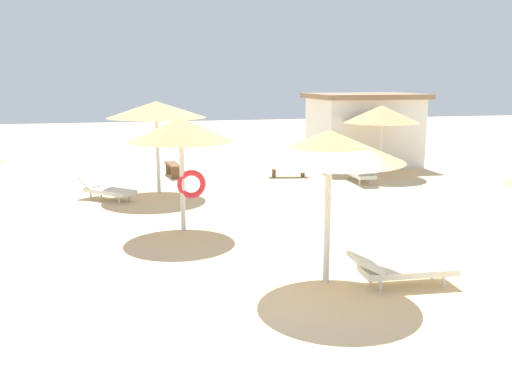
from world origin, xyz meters
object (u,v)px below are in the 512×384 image
at_px(bench_0, 288,168).
at_px(lounger_2, 400,269).
at_px(parasol_5, 382,114).
at_px(lounger_5, 361,173).
at_px(bench_1, 173,167).
at_px(parasol_7, 181,131).
at_px(lounger_4, 106,189).
at_px(parasol_4, 156,110).
at_px(parasol_2, 329,146).
at_px(beach_cabana, 363,129).

bearing_deg(bench_0, lounger_2, -96.57).
bearing_deg(parasol_5, lounger_5, -136.12).
xyz_separation_m(lounger_2, bench_1, (-2.92, 12.47, 0.04)).
distance_m(parasol_7, lounger_4, 5.04).
distance_m(lounger_5, bench_1, 7.01).
bearing_deg(parasol_4, lounger_5, 2.55).
bearing_deg(parasol_5, bench_0, 172.98).
height_order(parasol_2, bench_1, parasol_2).
relative_size(parasol_5, lounger_5, 1.53).
relative_size(parasol_2, parasol_5, 0.98).
bearing_deg(lounger_2, parasol_4, 111.52).
bearing_deg(beach_cabana, lounger_5, -114.75).
bearing_deg(lounger_5, parasol_7, -143.97).
bearing_deg(bench_1, lounger_5, -23.82).
xyz_separation_m(lounger_5, bench_0, (-2.18, 1.74, 0.02)).
xyz_separation_m(parasol_2, lounger_4, (-4.06, 8.34, -2.20)).
height_order(lounger_4, bench_0, lounger_4).
relative_size(parasol_2, parasol_4, 0.90).
height_order(lounger_2, bench_0, lounger_2).
relative_size(lounger_2, bench_1, 1.27).
xyz_separation_m(parasol_4, lounger_4, (-1.63, -0.54, -2.38)).
relative_size(lounger_4, lounger_5, 0.97).
bearing_deg(lounger_2, lounger_4, 121.17).
bearing_deg(parasol_2, lounger_4, 115.95).
distance_m(parasol_5, bench_0, 4.08).
bearing_deg(lounger_4, bench_0, 21.43).
relative_size(parasol_2, parasol_7, 1.01).
distance_m(parasol_4, lounger_5, 7.55).
height_order(parasol_2, lounger_5, parasol_2).
distance_m(lounger_2, lounger_5, 10.25).
xyz_separation_m(bench_0, beach_cabana, (4.01, 2.23, 1.19)).
relative_size(parasol_4, bench_1, 2.03).
bearing_deg(parasol_5, lounger_4, -167.97).
bearing_deg(bench_1, parasol_4, -103.44).
relative_size(parasol_5, lounger_2, 1.46).
height_order(lounger_2, lounger_5, lounger_5).
relative_size(parasol_2, bench_1, 1.82).
bearing_deg(beach_cabana, bench_1, -172.13).
xyz_separation_m(lounger_2, lounger_5, (3.49, 9.64, 0.02)).
bearing_deg(bench_0, parasol_2, -103.19).
height_order(lounger_4, lounger_5, lounger_5).
distance_m(parasol_5, lounger_2, 12.14).
distance_m(parasol_2, lounger_2, 2.57).
bearing_deg(parasol_2, lounger_5, 62.73).
bearing_deg(parasol_4, lounger_2, -68.48).
height_order(parasol_4, lounger_5, parasol_4).
height_order(parasol_5, bench_1, parasol_5).
height_order(parasol_2, lounger_4, parasol_2).
bearing_deg(lounger_5, beach_cabana, 65.25).
bearing_deg(lounger_5, lounger_4, -174.42).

